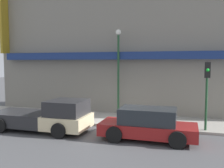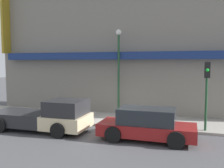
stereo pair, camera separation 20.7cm
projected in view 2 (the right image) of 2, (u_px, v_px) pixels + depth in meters
ground_plane at (109, 127)px, 14.08m from camera, size 80.00×80.00×0.00m
sidewalk at (118, 120)px, 15.68m from camera, size 36.00×3.38×0.14m
building at (130, 31)px, 18.20m from camera, size 19.80×3.80×11.95m
pickup_truck at (46, 117)px, 13.35m from camera, size 5.48×2.26×1.71m
parked_car at (147, 124)px, 11.72m from camera, size 4.50×1.97×1.52m
fire_hydrant at (169, 120)px, 13.78m from camera, size 0.19×0.19×0.70m
street_lamp at (119, 62)px, 16.37m from camera, size 0.36×0.36×5.66m
traffic_light at (207, 84)px, 12.63m from camera, size 0.28×0.42×3.54m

